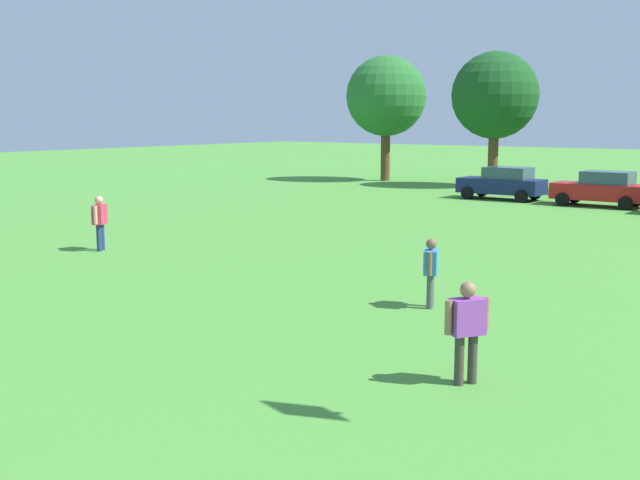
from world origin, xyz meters
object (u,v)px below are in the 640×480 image
object	(u,v)px
bystander_near_trees	(100,218)
parked_car_red_1	(602,189)
tree_center	(495,96)
bystander_midfield	(431,267)
parked_car_navy_0	(503,183)
adult_bystander	(467,324)
tree_far_left	(386,96)

from	to	relation	value
bystander_near_trees	parked_car_red_1	distance (m)	23.94
bystander_near_trees	tree_center	world-z (taller)	tree_center
bystander_midfield	parked_car_red_1	distance (m)	22.99
parked_car_navy_0	tree_center	xyz separation A→B (m)	(-3.53, 6.66, 4.62)
bystander_near_trees	bystander_midfield	world-z (taller)	bystander_near_trees
adult_bystander	tree_center	xyz separation A→B (m)	(-14.61, 33.93, 4.49)
parked_car_navy_0	adult_bystander	bearing A→B (deg)	112.12
bystander_midfield	tree_center	distance (m)	32.26
parked_car_red_1	tree_far_left	distance (m)	18.52
adult_bystander	bystander_midfield	distance (m)	5.12
parked_car_navy_0	bystander_midfield	bearing A→B (deg)	109.55
adult_bystander	bystander_near_trees	bearing A→B (deg)	105.03
parked_car_navy_0	parked_car_red_1	world-z (taller)	same
bystander_midfield	parked_car_navy_0	xyz separation A→B (m)	(-8.19, 23.05, -0.07)
bystander_midfield	parked_car_red_1	world-z (taller)	parked_car_red_1
bystander_midfield	adult_bystander	bearing A→B (deg)	11.82
parked_car_red_1	tree_far_left	bearing A→B (deg)	-23.68
parked_car_red_1	tree_far_left	xyz separation A→B (m)	(-16.40, 7.20, 4.70)
bystander_near_trees	tree_center	distance (m)	29.45
parked_car_navy_0	tree_center	bearing A→B (deg)	-62.09
adult_bystander	tree_center	bearing A→B (deg)	56.13
tree_center	parked_car_navy_0	bearing A→B (deg)	-62.09
tree_far_left	tree_center	bearing A→B (deg)	-1.92
tree_far_left	adult_bystander	bearing A→B (deg)	-56.77
parked_car_navy_0	tree_far_left	world-z (taller)	tree_far_left
bystander_near_trees	bystander_midfield	xyz separation A→B (m)	(12.12, -0.60, -0.11)
bystander_midfield	tree_far_left	xyz separation A→B (m)	(-19.50, 29.97, 4.63)
tree_far_left	bystander_midfield	bearing A→B (deg)	-56.96
bystander_near_trees	parked_car_red_1	size ratio (longest dim) A/B	0.41
parked_car_navy_0	tree_far_left	size ratio (longest dim) A/B	0.52
tree_center	bystander_near_trees	bearing A→B (deg)	-90.81
tree_center	tree_far_left	bearing A→B (deg)	178.08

